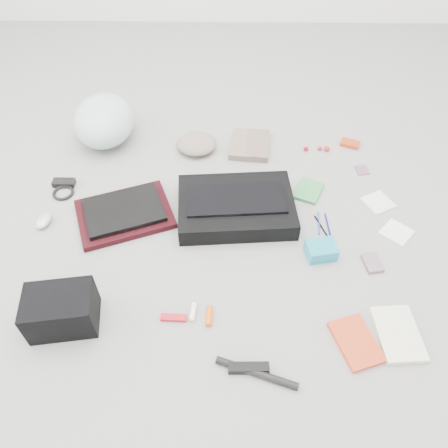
{
  "coord_description": "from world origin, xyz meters",
  "views": [
    {
      "loc": [
        0.02,
        -1.16,
        1.33
      ],
      "look_at": [
        0.0,
        0.0,
        0.05
      ],
      "focal_mm": 35.0,
      "sensor_mm": 36.0,
      "label": 1
    }
  ],
  "objects_px": {
    "accordion_wallet": "(321,250)",
    "laptop": "(124,210)",
    "bike_helmet": "(104,121)",
    "book_red": "(356,342)",
    "messenger_bag": "(236,207)",
    "camera_bag": "(61,310)"
  },
  "relations": [
    {
      "from": "accordion_wallet",
      "to": "laptop",
      "type": "bearing_deg",
      "value": 155.53
    },
    {
      "from": "laptop",
      "to": "bike_helmet",
      "type": "xyz_separation_m",
      "value": [
        -0.17,
        0.53,
        0.07
      ]
    },
    {
      "from": "bike_helmet",
      "to": "book_red",
      "type": "bearing_deg",
      "value": -49.26
    },
    {
      "from": "laptop",
      "to": "accordion_wallet",
      "type": "height_order",
      "value": "accordion_wallet"
    },
    {
      "from": "messenger_bag",
      "to": "accordion_wallet",
      "type": "distance_m",
      "value": 0.39
    },
    {
      "from": "book_red",
      "to": "accordion_wallet",
      "type": "distance_m",
      "value": 0.38
    },
    {
      "from": "messenger_bag",
      "to": "laptop",
      "type": "relative_size",
      "value": 1.52
    },
    {
      "from": "bike_helmet",
      "to": "camera_bag",
      "type": "xyz_separation_m",
      "value": [
        0.06,
        -1.03,
        -0.04
      ]
    },
    {
      "from": "camera_bag",
      "to": "laptop",
      "type": "bearing_deg",
      "value": 68.54
    },
    {
      "from": "book_red",
      "to": "accordion_wallet",
      "type": "bearing_deg",
      "value": 81.78
    },
    {
      "from": "messenger_bag",
      "to": "bike_helmet",
      "type": "bearing_deg",
      "value": 137.11
    },
    {
      "from": "messenger_bag",
      "to": "laptop",
      "type": "height_order",
      "value": "messenger_bag"
    },
    {
      "from": "messenger_bag",
      "to": "laptop",
      "type": "distance_m",
      "value": 0.46
    },
    {
      "from": "bike_helmet",
      "to": "book_red",
      "type": "xyz_separation_m",
      "value": [
        1.03,
        -1.09,
        -0.1
      ]
    },
    {
      "from": "camera_bag",
      "to": "accordion_wallet",
      "type": "bearing_deg",
      "value": 10.24
    },
    {
      "from": "laptop",
      "to": "accordion_wallet",
      "type": "distance_m",
      "value": 0.81
    },
    {
      "from": "camera_bag",
      "to": "book_red",
      "type": "distance_m",
      "value": 0.97
    },
    {
      "from": "laptop",
      "to": "camera_bag",
      "type": "relative_size",
      "value": 1.41
    },
    {
      "from": "camera_bag",
      "to": "messenger_bag",
      "type": "bearing_deg",
      "value": 33.64
    },
    {
      "from": "laptop",
      "to": "accordion_wallet",
      "type": "bearing_deg",
      "value": -34.92
    },
    {
      "from": "laptop",
      "to": "book_red",
      "type": "relative_size",
      "value": 1.73
    },
    {
      "from": "accordion_wallet",
      "to": "book_red",
      "type": "bearing_deg",
      "value": -90.33
    }
  ]
}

